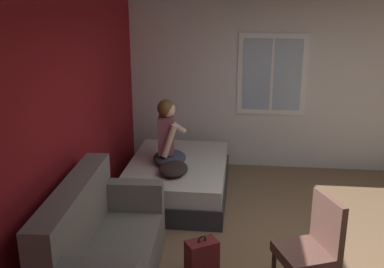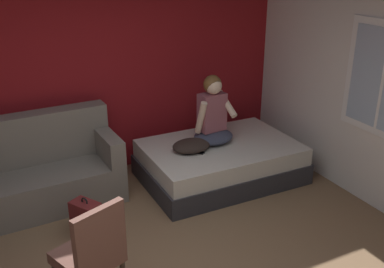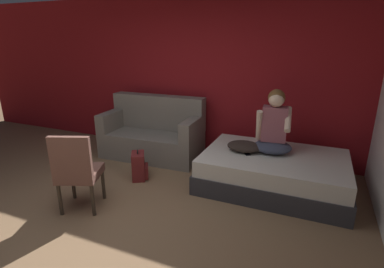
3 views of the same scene
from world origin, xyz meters
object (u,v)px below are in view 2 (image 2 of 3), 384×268
(bed, at_px, (220,162))
(side_chair, at_px, (92,252))
(person_seated, at_px, (213,116))
(cell_phone, at_px, (199,152))
(backpack, at_px, (87,220))
(couch, at_px, (43,172))
(throw_pillow, at_px, (191,146))

(bed, bearing_deg, side_chair, -143.80)
(person_seated, xyz_separation_m, cell_phone, (-0.31, -0.21, -0.35))
(bed, relative_size, person_seated, 2.23)
(backpack, relative_size, cell_phone, 3.18)
(person_seated, bearing_deg, bed, -64.77)
(person_seated, relative_size, backpack, 1.91)
(couch, relative_size, throw_pillow, 3.61)
(person_seated, distance_m, cell_phone, 0.51)
(side_chair, relative_size, backpack, 2.14)
(side_chair, distance_m, cell_phone, 2.20)
(backpack, bearing_deg, bed, 14.96)
(side_chair, bearing_deg, backpack, 79.39)
(couch, height_order, side_chair, couch)
(couch, relative_size, person_seated, 1.98)
(backpack, relative_size, throw_pillow, 0.95)
(side_chair, xyz_separation_m, backpack, (0.19, 1.00, -0.34))
(bed, bearing_deg, cell_phone, -165.34)
(bed, bearing_deg, couch, 169.26)
(couch, height_order, person_seated, person_seated)
(bed, distance_m, throw_pillow, 0.53)
(backpack, xyz_separation_m, cell_phone, (1.50, 0.40, 0.29))
(backpack, bearing_deg, throw_pillow, 18.66)
(bed, relative_size, couch, 1.13)
(bed, xyz_separation_m, backpack, (-1.86, -0.50, -0.04))
(bed, distance_m, couch, 2.17)
(person_seated, height_order, throw_pillow, person_seated)
(side_chair, bearing_deg, throw_pillow, 42.44)
(couch, height_order, cell_phone, couch)
(throw_pillow, bearing_deg, side_chair, -137.56)
(cell_phone, bearing_deg, throw_pillow, 90.59)
(couch, bearing_deg, backpack, -73.52)
(throw_pillow, bearing_deg, backpack, -161.34)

